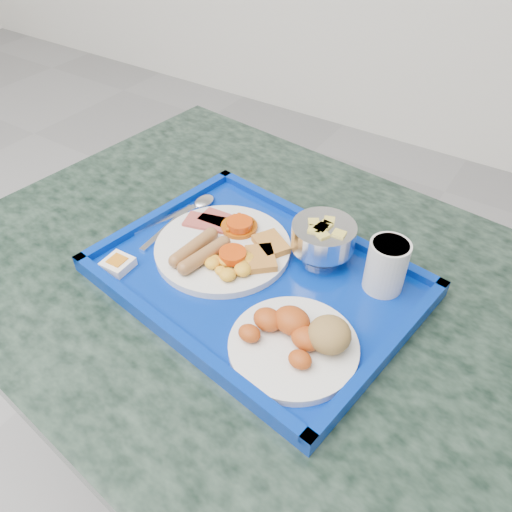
{
  "coord_description": "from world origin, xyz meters",
  "views": [
    {
      "loc": [
        0.99,
        0.63,
        1.27
      ],
      "look_at": [
        0.68,
        1.1,
        0.77
      ],
      "focal_mm": 35.0,
      "sensor_mm": 36.0,
      "label": 1
    }
  ],
  "objects": [
    {
      "name": "tray",
      "position": [
        0.68,
        1.1,
        0.72
      ],
      "size": [
        0.52,
        0.42,
        0.03
      ],
      "rotation": [
        0.0,
        0.0,
        -0.15
      ],
      "color": "#032897",
      "rests_on": "table"
    },
    {
      "name": "spoon",
      "position": [
        0.49,
        1.19,
        0.74
      ],
      "size": [
        0.03,
        0.19,
        0.01
      ],
      "rotation": [
        0.0,
        0.0,
        0.07
      ],
      "color": "silver",
      "rests_on": "tray"
    },
    {
      "name": "jam_packet",
      "position": [
        0.49,
        1.0,
        0.74
      ],
      "size": [
        0.04,
        0.04,
        0.02
      ],
      "rotation": [
        0.0,
        0.0,
        0.04
      ],
      "color": "white",
      "rests_on": "tray"
    },
    {
      "name": "bread_plate",
      "position": [
        0.8,
        1.02,
        0.75
      ],
      "size": [
        0.18,
        0.18,
        0.06
      ],
      "rotation": [
        0.0,
        0.0,
        -0.41
      ],
      "color": "silver",
      "rests_on": "tray"
    },
    {
      "name": "knife",
      "position": [
        0.47,
        1.13,
        0.73
      ],
      "size": [
        0.08,
        0.19,
        0.0
      ],
      "primitive_type": "cube",
      "rotation": [
        0.0,
        0.0,
        -0.35
      ],
      "color": "silver",
      "rests_on": "tray"
    },
    {
      "name": "fruit_bowl",
      "position": [
        0.74,
        1.2,
        0.78
      ],
      "size": [
        0.1,
        0.1,
        0.07
      ],
      "color": "silver",
      "rests_on": "tray"
    },
    {
      "name": "juice_cup",
      "position": [
        0.85,
        1.19,
        0.78
      ],
      "size": [
        0.06,
        0.06,
        0.08
      ],
      "color": "silver",
      "rests_on": "tray"
    },
    {
      "name": "table",
      "position": [
        0.72,
        1.12,
        0.53
      ],
      "size": [
        1.22,
        0.88,
        0.72
      ],
      "rotation": [
        0.0,
        0.0,
        -0.11
      ],
      "color": "slate",
      "rests_on": "floor"
    },
    {
      "name": "main_plate",
      "position": [
        0.61,
        1.12,
        0.74
      ],
      "size": [
        0.22,
        0.22,
        0.03
      ],
      "rotation": [
        0.0,
        0.0,
        -0.22
      ],
      "color": "silver",
      "rests_on": "tray"
    }
  ]
}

